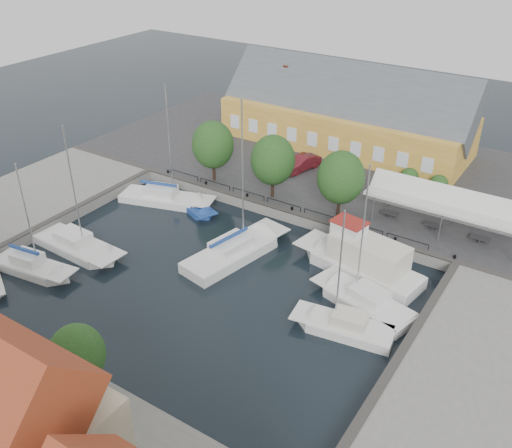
{
  "coord_description": "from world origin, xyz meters",
  "views": [
    {
      "loc": [
        23.41,
        -30.12,
        26.31
      ],
      "look_at": [
        0.0,
        6.0,
        1.5
      ],
      "focal_mm": 40.0,
      "sensor_mm": 36.0,
      "label": 1
    }
  ],
  "objects": [
    {
      "name": "quay_trees",
      "position": [
        -2.0,
        12.0,
        4.88
      ],
      "size": [
        18.2,
        4.2,
        6.3
      ],
      "color": "black",
      "rests_on": "north_quay"
    },
    {
      "name": "west_boat_a",
      "position": [
        -11.36,
        6.95,
        0.27
      ],
      "size": [
        9.83,
        5.3,
        12.54
      ],
      "color": "silver",
      "rests_on": "ground"
    },
    {
      "name": "east_boat_a",
      "position": [
        11.93,
        2.33,
        0.26
      ],
      "size": [
        8.63,
        4.81,
        11.75
      ],
      "color": "silver",
      "rests_on": "ground"
    },
    {
      "name": "east_quay",
      "position": [
        22.0,
        -2.0,
        0.5
      ],
      "size": [
        12.0,
        24.0,
        1.0
      ],
      "primitive_type": "cube",
      "color": "slate",
      "rests_on": "ground"
    },
    {
      "name": "west_boat_d",
      "position": [
        -12.39,
        -8.06,
        0.27
      ],
      "size": [
        7.76,
        3.25,
        10.24
      ],
      "color": "silver",
      "rests_on": "ground"
    },
    {
      "name": "trawler",
      "position": [
        9.94,
        6.17,
        1.02
      ],
      "size": [
        11.3,
        5.0,
        5.0
      ],
      "color": "silver",
      "rests_on": "ground"
    },
    {
      "name": "center_sailboat",
      "position": [
        0.07,
        2.6,
        0.36
      ],
      "size": [
        4.97,
        10.71,
        14.05
      ],
      "color": "silver",
      "rests_on": "ground"
    },
    {
      "name": "launch_nw",
      "position": [
        -7.74,
        7.33,
        0.09
      ],
      "size": [
        5.34,
        3.76,
        0.88
      ],
      "color": "navy",
      "rests_on": "ground"
    },
    {
      "name": "west_quay",
      "position": [
        -22.0,
        -2.0,
        0.5
      ],
      "size": [
        12.0,
        24.0,
        1.0
      ],
      "primitive_type": "cube",
      "color": "slate",
      "rests_on": "ground"
    },
    {
      "name": "north_quay",
      "position": [
        0.0,
        23.0,
        0.5
      ],
      "size": [
        56.0,
        26.0,
        1.0
      ],
      "primitive_type": "cube",
      "color": "#2D2D30",
      "rests_on": "ground"
    },
    {
      "name": "east_boat_b",
      "position": [
        11.95,
        -1.08,
        0.26
      ],
      "size": [
        7.49,
        3.42,
        10.07
      ],
      "color": "silver",
      "rests_on": "ground"
    },
    {
      "name": "car_red",
      "position": [
        -2.74,
        18.97,
        1.78
      ],
      "size": [
        2.81,
        5.03,
        1.57
      ],
      "primitive_type": "imported",
      "rotation": [
        0.0,
        0.0,
        -0.26
      ],
      "color": "#57141B",
      "rests_on": "north_quay"
    },
    {
      "name": "quay_edge_fittings",
      "position": [
        0.02,
        4.75,
        1.06
      ],
      "size": [
        56.0,
        24.72,
        0.4
      ],
      "color": "#383533",
      "rests_on": "north_quay"
    },
    {
      "name": "tent_canopy",
      "position": [
        14.0,
        14.5,
        3.68
      ],
      "size": [
        14.0,
        4.0,
        2.83
      ],
      "color": "silver",
      "rests_on": "north_quay"
    },
    {
      "name": "west_boat_c",
      "position": [
        -11.79,
        -3.88,
        0.26
      ],
      "size": [
        9.12,
        3.23,
        12.03
      ],
      "color": "silver",
      "rests_on": "ground"
    },
    {
      "name": "ground",
      "position": [
        0.0,
        0.0,
        0.0
      ],
      "size": [
        140.0,
        140.0,
        0.0
      ],
      "primitive_type": "plane",
      "color": "black",
      "rests_on": "ground"
    },
    {
      "name": "warehouse",
      "position": [
        -2.6,
        28.36,
        4.43
      ],
      "size": [
        28.56,
        14.0,
        9.55
      ],
      "color": "#BD882E",
      "rests_on": "north_quay"
    }
  ]
}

